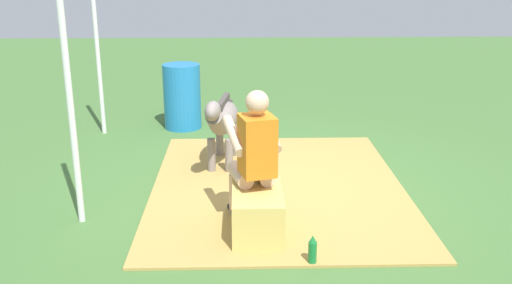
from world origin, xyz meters
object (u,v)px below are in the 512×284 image
(pony_standing, at_px, (222,120))
(soda_bottle, at_px, (312,251))
(tent_pole_left, at_px, (69,92))
(water_barrel, at_px, (182,96))
(person_seated, at_px, (254,154))
(tent_pole_right, at_px, (97,45))
(hay_bale, at_px, (257,212))

(pony_standing, xyz_separation_m, soda_bottle, (-2.25, -0.77, -0.44))
(tent_pole_left, bearing_deg, water_barrel, -12.11)
(person_seated, distance_m, water_barrel, 3.33)
(person_seated, bearing_deg, tent_pole_left, 84.85)
(water_barrel, xyz_separation_m, tent_pole_right, (-0.24, 1.08, 0.77))
(person_seated, distance_m, pony_standing, 1.58)
(pony_standing, relative_size, tent_pole_right, 0.55)
(pony_standing, relative_size, soda_bottle, 5.20)
(water_barrel, relative_size, tent_pole_right, 0.37)
(hay_bale, relative_size, water_barrel, 0.80)
(person_seated, relative_size, pony_standing, 0.96)
(pony_standing, distance_m, soda_bottle, 2.42)
(soda_bottle, height_order, tent_pole_left, tent_pole_left)
(tent_pole_left, bearing_deg, person_seated, -95.15)
(hay_bale, xyz_separation_m, pony_standing, (1.70, 0.35, 0.36))
(hay_bale, bearing_deg, tent_pole_left, 79.55)
(person_seated, height_order, water_barrel, person_seated)
(person_seated, relative_size, water_barrel, 1.40)
(pony_standing, bearing_deg, hay_bale, -168.43)
(pony_standing, distance_m, water_barrel, 1.77)
(hay_bale, relative_size, tent_pole_right, 0.30)
(person_seated, xyz_separation_m, soda_bottle, (-0.71, -0.45, -0.57))
(hay_bale, xyz_separation_m, soda_bottle, (-0.55, -0.42, -0.08))
(pony_standing, bearing_deg, tent_pole_right, 50.21)
(hay_bale, height_order, person_seated, person_seated)
(pony_standing, height_order, tent_pole_right, tent_pole_right)
(pony_standing, relative_size, tent_pole_left, 0.55)
(soda_bottle, bearing_deg, pony_standing, 18.83)
(pony_standing, bearing_deg, person_seated, -168.29)
(soda_bottle, bearing_deg, hay_bale, 37.15)
(hay_bale, distance_m, tent_pole_left, 1.94)
(person_seated, distance_m, soda_bottle, 1.01)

